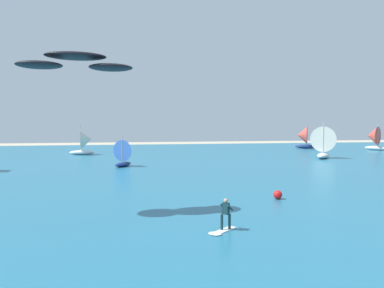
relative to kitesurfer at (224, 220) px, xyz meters
The scene contains 9 objects.
ocean 32.84m from the kitesurfer, 93.32° to the left, with size 160.00×90.00×0.10m, color #236B89.
kitesurfer is the anchor object (origin of this frame).
kite 12.59m from the kitesurfer, 148.48° to the left, with size 6.86×2.66×1.02m.
sailboat_mid_left 65.93m from the kitesurfer, 60.17° to the left, with size 4.82×4.34×5.36m.
sailboat_anchored_offshore 67.22m from the kitesurfer, 48.32° to the left, with size 4.61×4.86×5.41m.
sailboat_heeled_over 50.29m from the kitesurfer, 103.81° to the left, with size 4.34×3.69×5.04m.
sailboat_far_right 44.40m from the kitesurfer, 54.32° to the left, with size 4.84×5.03×5.61m.
sailboat_near_shore 30.51m from the kitesurfer, 99.69° to the left, with size 3.15×3.44×3.82m.
marker_buoy 9.34m from the kitesurfer, 50.12° to the left, with size 0.65×0.65×0.65m, color red.
Camera 1 is at (-3.00, 0.60, 5.72)m, focal length 35.07 mm.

